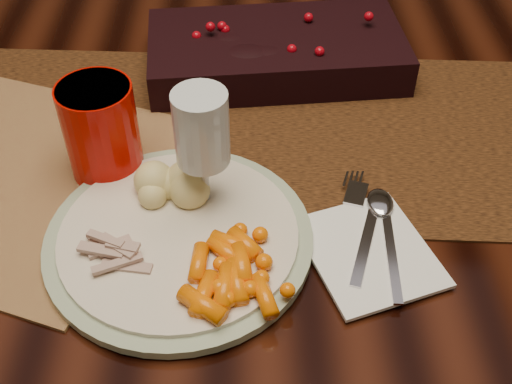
{
  "coord_description": "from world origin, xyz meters",
  "views": [
    {
      "loc": [
        0.03,
        -0.77,
        1.29
      ],
      "look_at": [
        0.04,
        -0.27,
        0.8
      ],
      "focal_mm": 45.0,
      "sensor_mm": 36.0,
      "label": 1
    }
  ],
  "objects_px": {
    "dining_table": "(233,256)",
    "napkin": "(369,252)",
    "wine_glass": "(204,157)",
    "centerpiece": "(276,46)",
    "red_cup": "(101,131)",
    "dinner_plate": "(179,237)",
    "mashed_potatoes": "(172,182)",
    "baby_carrots": "(235,272)",
    "turkey_shreds": "(113,253)"
  },
  "relations": [
    {
      "from": "dining_table",
      "to": "napkin",
      "type": "distance_m",
      "value": 0.52
    },
    {
      "from": "wine_glass",
      "to": "napkin",
      "type": "bearing_deg",
      "value": -22.21
    },
    {
      "from": "centerpiece",
      "to": "wine_glass",
      "type": "height_order",
      "value": "wine_glass"
    },
    {
      "from": "red_cup",
      "to": "wine_glass",
      "type": "height_order",
      "value": "wine_glass"
    },
    {
      "from": "dinner_plate",
      "to": "mashed_potatoes",
      "type": "bearing_deg",
      "value": 99.28
    },
    {
      "from": "napkin",
      "to": "red_cup",
      "type": "bearing_deg",
      "value": 135.58
    },
    {
      "from": "baby_carrots",
      "to": "napkin",
      "type": "bearing_deg",
      "value": 16.63
    },
    {
      "from": "dinner_plate",
      "to": "baby_carrots",
      "type": "relative_size",
      "value": 2.58
    },
    {
      "from": "dinner_plate",
      "to": "red_cup",
      "type": "relative_size",
      "value": 2.45
    },
    {
      "from": "baby_carrots",
      "to": "mashed_potatoes",
      "type": "relative_size",
      "value": 1.41
    },
    {
      "from": "centerpiece",
      "to": "turkey_shreds",
      "type": "xyz_separation_m",
      "value": [
        -0.19,
        -0.38,
        -0.01
      ]
    },
    {
      "from": "turkey_shreds",
      "to": "dining_table",
      "type": "bearing_deg",
      "value": 71.0
    },
    {
      "from": "centerpiece",
      "to": "turkey_shreds",
      "type": "bearing_deg",
      "value": -116.06
    },
    {
      "from": "dining_table",
      "to": "baby_carrots",
      "type": "xyz_separation_m",
      "value": [
        0.01,
        -0.36,
        0.4
      ]
    },
    {
      "from": "centerpiece",
      "to": "wine_glass",
      "type": "xyz_separation_m",
      "value": [
        -0.09,
        -0.3,
        0.04
      ]
    },
    {
      "from": "dinner_plate",
      "to": "wine_glass",
      "type": "bearing_deg",
      "value": 61.57
    },
    {
      "from": "wine_glass",
      "to": "mashed_potatoes",
      "type": "bearing_deg",
      "value": 171.9
    },
    {
      "from": "napkin",
      "to": "red_cup",
      "type": "distance_m",
      "value": 0.34
    },
    {
      "from": "centerpiece",
      "to": "baby_carrots",
      "type": "distance_m",
      "value": 0.42
    },
    {
      "from": "dinner_plate",
      "to": "baby_carrots",
      "type": "height_order",
      "value": "baby_carrots"
    },
    {
      "from": "turkey_shreds",
      "to": "napkin",
      "type": "distance_m",
      "value": 0.28
    },
    {
      "from": "dining_table",
      "to": "mashed_potatoes",
      "type": "relative_size",
      "value": 21.97
    },
    {
      "from": "mashed_potatoes",
      "to": "red_cup",
      "type": "height_order",
      "value": "red_cup"
    },
    {
      "from": "centerpiece",
      "to": "wine_glass",
      "type": "distance_m",
      "value": 0.31
    },
    {
      "from": "centerpiece",
      "to": "mashed_potatoes",
      "type": "xyz_separation_m",
      "value": [
        -0.13,
        -0.29,
        0.0
      ]
    },
    {
      "from": "dining_table",
      "to": "dinner_plate",
      "type": "bearing_deg",
      "value": -99.22
    },
    {
      "from": "dinner_plate",
      "to": "dining_table",
      "type": "bearing_deg",
      "value": 80.78
    },
    {
      "from": "turkey_shreds",
      "to": "red_cup",
      "type": "height_order",
      "value": "red_cup"
    },
    {
      "from": "mashed_potatoes",
      "to": "red_cup",
      "type": "xyz_separation_m",
      "value": [
        -0.09,
        0.07,
        0.02
      ]
    },
    {
      "from": "dining_table",
      "to": "mashed_potatoes",
      "type": "xyz_separation_m",
      "value": [
        -0.06,
        -0.24,
        0.42
      ]
    },
    {
      "from": "napkin",
      "to": "wine_glass",
      "type": "bearing_deg",
      "value": 138.67
    },
    {
      "from": "dining_table",
      "to": "mashed_potatoes",
      "type": "bearing_deg",
      "value": -103.68
    },
    {
      "from": "red_cup",
      "to": "wine_glass",
      "type": "xyz_separation_m",
      "value": [
        0.13,
        -0.07,
        0.02
      ]
    },
    {
      "from": "dining_table",
      "to": "turkey_shreds",
      "type": "bearing_deg",
      "value": -109.0
    },
    {
      "from": "wine_glass",
      "to": "red_cup",
      "type": "bearing_deg",
      "value": 150.53
    },
    {
      "from": "centerpiece",
      "to": "dining_table",
      "type": "bearing_deg",
      "value": -144.89
    },
    {
      "from": "mashed_potatoes",
      "to": "wine_glass",
      "type": "bearing_deg",
      "value": -8.1
    },
    {
      "from": "centerpiece",
      "to": "dinner_plate",
      "type": "bearing_deg",
      "value": -109.19
    },
    {
      "from": "mashed_potatoes",
      "to": "dining_table",
      "type": "bearing_deg",
      "value": 76.32
    },
    {
      "from": "centerpiece",
      "to": "napkin",
      "type": "bearing_deg",
      "value": -76.65
    },
    {
      "from": "dinner_plate",
      "to": "turkey_shreds",
      "type": "xyz_separation_m",
      "value": [
        -0.07,
        -0.03,
        0.01
      ]
    },
    {
      "from": "red_cup",
      "to": "mashed_potatoes",
      "type": "bearing_deg",
      "value": -37.03
    },
    {
      "from": "dinner_plate",
      "to": "napkin",
      "type": "distance_m",
      "value": 0.21
    },
    {
      "from": "turkey_shreds",
      "to": "napkin",
      "type": "height_order",
      "value": "turkey_shreds"
    },
    {
      "from": "napkin",
      "to": "wine_glass",
      "type": "height_order",
      "value": "wine_glass"
    },
    {
      "from": "dinner_plate",
      "to": "turkey_shreds",
      "type": "height_order",
      "value": "turkey_shreds"
    },
    {
      "from": "centerpiece",
      "to": "turkey_shreds",
      "type": "relative_size",
      "value": 5.21
    },
    {
      "from": "dining_table",
      "to": "dinner_plate",
      "type": "height_order",
      "value": "dinner_plate"
    },
    {
      "from": "dining_table",
      "to": "wine_glass",
      "type": "bearing_deg",
      "value": -94.51
    },
    {
      "from": "dinner_plate",
      "to": "wine_glass",
      "type": "xyz_separation_m",
      "value": [
        0.03,
        0.05,
        0.07
      ]
    }
  ]
}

